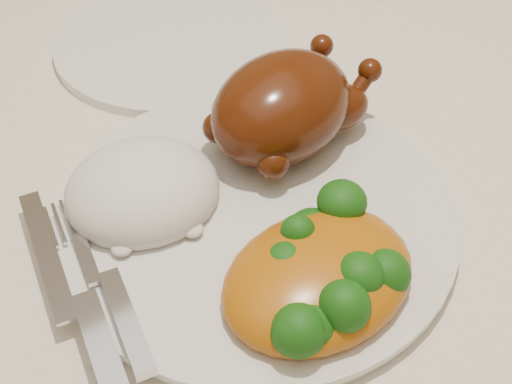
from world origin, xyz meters
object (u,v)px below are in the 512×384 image
dining_table (132,263)px  side_plate (171,43)px  dinner_plate (256,217)px  roast_chicken (285,105)px

dining_table → side_plate: side_plate is taller
dining_table → dinner_plate: size_ratio=5.43×
side_plate → roast_chicken: roast_chicken is taller
dinner_plate → roast_chicken: 0.09m
dining_table → dinner_plate: 0.16m
side_plate → dinner_plate: bearing=-103.7°
dinner_plate → dining_table: bearing=124.9°
dining_table → roast_chicken: (0.13, -0.05, 0.15)m
dining_table → roast_chicken: 0.21m
side_plate → roast_chicken: bearing=-89.2°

